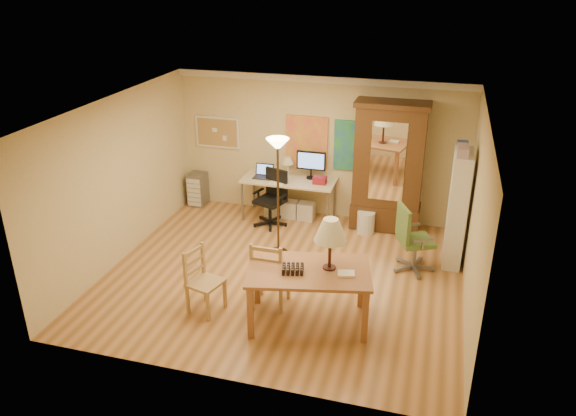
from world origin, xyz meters
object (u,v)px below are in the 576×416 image
(computer_desk, at_px, (291,194))
(armoire, at_px, (388,175))
(dining_table, at_px, (317,259))
(bookshelf, at_px, (457,209))
(office_chair_black, at_px, (271,211))
(office_chair_green, at_px, (412,253))

(computer_desk, relative_size, armoire, 0.74)
(dining_table, height_order, bookshelf, bookshelf)
(dining_table, distance_m, office_chair_black, 3.26)
(computer_desk, distance_m, bookshelf, 3.19)
(armoire, bearing_deg, office_chair_green, -67.91)
(office_chair_green, bearing_deg, bookshelf, 37.42)
(office_chair_green, distance_m, armoire, 1.77)
(dining_table, relative_size, bookshelf, 0.96)
(armoire, xyz_separation_m, bookshelf, (1.22, -1.02, -0.09))
(office_chair_black, bearing_deg, bookshelf, -9.35)
(office_chair_black, bearing_deg, armoire, 12.87)
(dining_table, relative_size, office_chair_green, 1.62)
(dining_table, height_order, armoire, armoire)
(computer_desk, xyz_separation_m, office_chair_black, (-0.28, -0.40, -0.21))
(dining_table, height_order, computer_desk, dining_table)
(armoire, bearing_deg, bookshelf, -39.78)
(computer_desk, relative_size, bookshelf, 0.93)
(bookshelf, bearing_deg, dining_table, -128.26)
(office_chair_black, distance_m, office_chair_green, 2.86)
(computer_desk, distance_m, office_chair_green, 2.79)
(office_chair_black, distance_m, bookshelf, 3.40)
(dining_table, xyz_separation_m, bookshelf, (1.78, 2.26, -0.04))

